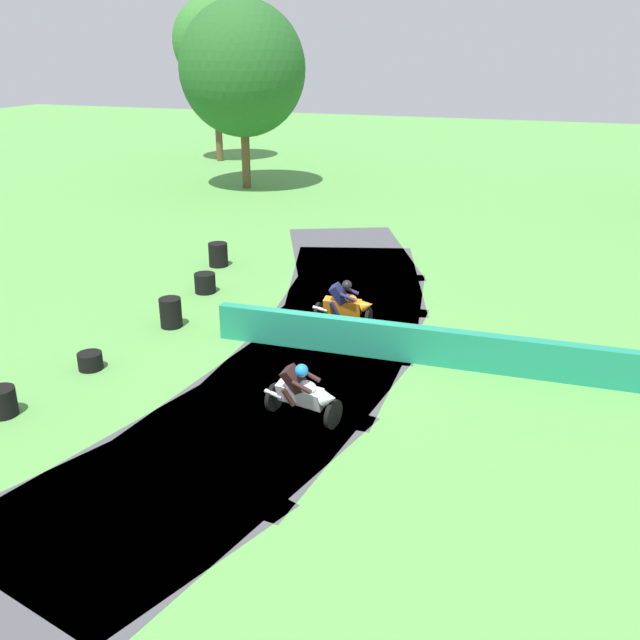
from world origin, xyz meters
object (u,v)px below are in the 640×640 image
(motorcycle_chase_orange, at_px, (345,305))
(tire_stack_extra_a, at_px, (218,255))
(motorcycle_lead_white, at_px, (303,393))
(tire_stack_mid_b, at_px, (171,313))
(tire_stack_far, at_px, (205,283))
(tire_stack_mid_a, at_px, (90,361))
(tire_stack_near, at_px, (2,402))

(motorcycle_chase_orange, xyz_separation_m, tire_stack_extra_a, (-5.80, 3.87, -0.25))
(motorcycle_lead_white, height_order, motorcycle_chase_orange, motorcycle_chase_orange)
(tire_stack_mid_b, height_order, tire_stack_far, tire_stack_mid_b)
(tire_stack_mid_a, distance_m, tire_stack_far, 5.73)
(tire_stack_extra_a, bearing_deg, tire_stack_mid_b, -75.56)
(motorcycle_chase_orange, distance_m, tire_stack_extra_a, 6.98)
(tire_stack_near, height_order, tire_stack_extra_a, tire_stack_extra_a)
(motorcycle_lead_white, distance_m, tire_stack_extra_a, 11.07)
(tire_stack_far, bearing_deg, tire_stack_extra_a, 109.11)
(tire_stack_mid_a, height_order, tire_stack_extra_a, tire_stack_extra_a)
(tire_stack_mid_a, xyz_separation_m, tire_stack_extra_a, (-0.99, 8.32, 0.20))
(motorcycle_lead_white, distance_m, tire_stack_far, 8.49)
(tire_stack_far, bearing_deg, tire_stack_mid_a, -89.12)
(tire_stack_mid_b, distance_m, tire_stack_far, 2.83)
(tire_stack_far, relative_size, tire_stack_extra_a, 0.80)
(motorcycle_lead_white, bearing_deg, tire_stack_mid_b, 145.64)
(motorcycle_chase_orange, bearing_deg, tire_stack_far, 165.43)
(tire_stack_near, distance_m, tire_stack_extra_a, 10.77)
(motorcycle_chase_orange, relative_size, tire_stack_extra_a, 2.10)
(motorcycle_lead_white, height_order, tire_stack_near, motorcycle_lead_white)
(tire_stack_near, bearing_deg, tire_stack_mid_a, 82.75)
(tire_stack_extra_a, bearing_deg, tire_stack_near, -86.40)
(tire_stack_near, relative_size, tire_stack_mid_a, 1.05)
(motorcycle_lead_white, xyz_separation_m, tire_stack_far, (-5.66, 6.32, -0.34))
(motorcycle_lead_white, xyz_separation_m, tire_stack_mid_a, (-5.57, 0.59, -0.44))
(motorcycle_lead_white, bearing_deg, tire_stack_mid_a, 173.92)
(tire_stack_mid_b, xyz_separation_m, tire_stack_far, (-0.49, 2.78, -0.10))
(motorcycle_lead_white, bearing_deg, tire_stack_extra_a, 126.34)
(tire_stack_mid_a, bearing_deg, tire_stack_near, -97.25)
(motorcycle_chase_orange, height_order, tire_stack_mid_b, motorcycle_chase_orange)
(motorcycle_lead_white, relative_size, tire_stack_extra_a, 2.13)
(tire_stack_near, bearing_deg, tire_stack_mid_b, 82.50)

